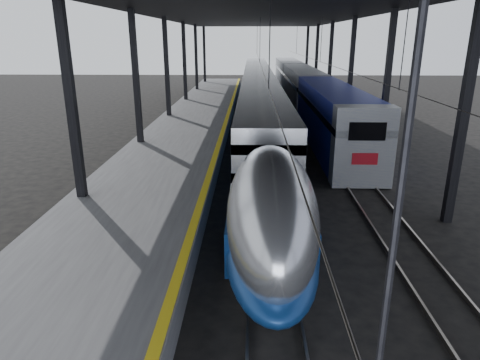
{
  "coord_description": "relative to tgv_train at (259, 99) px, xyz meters",
  "views": [
    {
      "loc": [
        1.33,
        -11.81,
        7.36
      ],
      "look_at": [
        0.91,
        4.28,
        2.0
      ],
      "focal_mm": 32.0,
      "sensor_mm": 36.0,
      "label": 1
    }
  ],
  "objects": [
    {
      "name": "rails",
      "position": [
        2.5,
        -8.24,
        -1.88
      ],
      "size": [
        6.52,
        80.0,
        0.16
      ],
      "color": "slate",
      "rests_on": "ground"
    },
    {
      "name": "canopy",
      "position": [
        -0.1,
        -8.24,
        7.16
      ],
      "size": [
        18.0,
        75.0,
        9.47
      ],
      "color": "black",
      "rests_on": "ground"
    },
    {
      "name": "ground",
      "position": [
        -2.0,
        -28.24,
        -1.96
      ],
      "size": [
        160.0,
        160.0,
        0.0
      ],
      "primitive_type": "plane",
      "color": "black",
      "rests_on": "ground"
    },
    {
      "name": "second_train",
      "position": [
        5.0,
        7.9,
        0.16
      ],
      "size": [
        3.04,
        56.05,
        4.18
      ],
      "color": "navy",
      "rests_on": "ground"
    },
    {
      "name": "tgv_train",
      "position": [
        0.0,
        0.0,
        0.0
      ],
      "size": [
        2.92,
        65.2,
        4.19
      ],
      "color": "#B4B7BC",
      "rests_on": "ground"
    },
    {
      "name": "platform",
      "position": [
        -5.5,
        -8.24,
        -1.46
      ],
      "size": [
        6.0,
        80.0,
        1.0
      ],
      "primitive_type": "cube",
      "color": "#4C4C4F",
      "rests_on": "ground"
    },
    {
      "name": "yellow_strip",
      "position": [
        -2.7,
        -8.24,
        -0.95
      ],
      "size": [
        0.3,
        80.0,
        0.01
      ],
      "primitive_type": "cube",
      "color": "yellow",
      "rests_on": "platform"
    }
  ]
}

